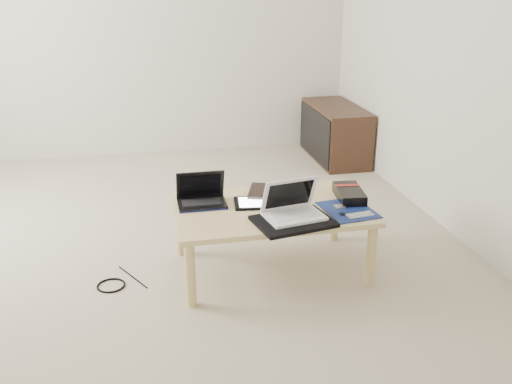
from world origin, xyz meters
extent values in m
plane|color=#B7AB94|center=(0.00, 0.00, 0.00)|extent=(4.00, 4.00, 0.00)
cube|color=beige|center=(0.00, 2.05, 1.30)|extent=(4.00, 0.10, 2.60)
cube|color=beige|center=(0.00, -2.05, 1.30)|extent=(4.00, 0.10, 2.60)
cube|color=beige|center=(2.05, 0.00, 1.30)|extent=(0.10, 4.00, 2.60)
cube|color=tan|center=(0.68, -0.52, 0.39)|extent=(1.10, 0.70, 0.03)
cylinder|color=tan|center=(0.18, -0.82, 0.18)|extent=(0.06, 0.06, 0.37)
cylinder|color=tan|center=(1.18, -0.82, 0.18)|extent=(0.06, 0.06, 0.37)
cylinder|color=tan|center=(0.18, -0.22, 0.18)|extent=(0.06, 0.06, 0.37)
cylinder|color=tan|center=(1.18, -0.22, 0.18)|extent=(0.06, 0.06, 0.37)
cube|color=#3C2318|center=(1.78, 1.45, 0.25)|extent=(0.40, 0.90, 0.50)
cube|color=black|center=(1.58, 1.45, 0.25)|extent=(0.02, 0.86, 0.44)
cube|color=black|center=(0.75, -0.34, 0.41)|extent=(0.36, 0.32, 0.03)
cube|color=black|center=(0.30, -0.41, 0.41)|extent=(0.28, 0.19, 0.02)
cube|color=black|center=(0.30, -0.41, 0.42)|extent=(0.23, 0.11, 0.00)
cube|color=black|center=(0.30, -0.48, 0.42)|extent=(0.06, 0.03, 0.00)
cube|color=black|center=(0.30, -0.35, 0.50)|extent=(0.28, 0.08, 0.18)
cube|color=black|center=(0.30, -0.36, 0.50)|extent=(0.23, 0.06, 0.14)
cube|color=#0C1346|center=(0.30, -0.51, 0.40)|extent=(0.28, 0.01, 0.01)
cube|color=black|center=(0.61, -0.46, 0.41)|extent=(0.28, 0.22, 0.01)
cube|color=silver|center=(0.61, -0.46, 0.41)|extent=(0.22, 0.18, 0.00)
cube|color=#ADADB2|center=(0.86, -0.48, 0.41)|extent=(0.09, 0.24, 0.02)
cube|color=#9F9FA4|center=(0.86, -0.48, 0.42)|extent=(0.08, 0.20, 0.00)
cube|color=black|center=(0.75, -0.77, 0.41)|extent=(0.45, 0.37, 0.02)
cube|color=white|center=(0.76, -0.74, 0.43)|extent=(0.34, 0.26, 0.01)
cube|color=white|center=(0.76, -0.74, 0.44)|extent=(0.27, 0.16, 0.00)
cube|color=white|center=(0.77, -0.82, 0.44)|extent=(0.07, 0.04, 0.00)
cube|color=white|center=(0.75, -0.67, 0.53)|extent=(0.31, 0.14, 0.20)
cube|color=black|center=(0.75, -0.68, 0.53)|extent=(0.27, 0.11, 0.16)
cube|color=navy|center=(1.10, -0.66, 0.40)|extent=(0.30, 0.35, 0.01)
cube|color=#ADADB2|center=(1.06, -0.63, 0.41)|extent=(0.06, 0.06, 0.01)
cube|color=gold|center=(1.16, -0.56, 0.41)|extent=(0.11, 0.02, 0.01)
cube|color=gold|center=(1.16, -0.58, 0.41)|extent=(0.11, 0.02, 0.01)
cube|color=silver|center=(1.13, -0.74, 0.41)|extent=(0.15, 0.03, 0.01)
cube|color=silver|center=(1.13, -0.76, 0.41)|extent=(0.15, 0.03, 0.01)
cube|color=silver|center=(1.13, -0.78, 0.41)|extent=(0.15, 0.03, 0.01)
cube|color=black|center=(1.04, -0.73, 0.41)|extent=(0.03, 0.03, 0.01)
cube|color=black|center=(1.16, -0.50, 0.43)|extent=(0.18, 0.30, 0.06)
cube|color=maroon|center=(1.17, -0.44, 0.46)|extent=(0.15, 0.05, 0.00)
torus|color=black|center=(0.61, -0.51, 0.41)|extent=(0.10, 0.10, 0.01)
torus|color=black|center=(-0.24, -0.53, 0.01)|extent=(0.17, 0.17, 0.01)
cylinder|color=black|center=(-0.12, -0.46, 0.00)|extent=(0.16, 0.29, 0.01)
camera|label=1|loc=(-0.03, -3.43, 1.65)|focal=40.00mm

